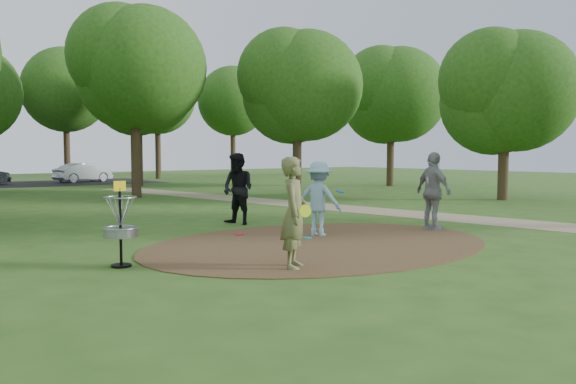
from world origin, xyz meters
TOP-DOWN VIEW (x-y plane):
  - ground at (0.00, 0.00)m, footprint 100.00×100.00m
  - dirt_clearing at (0.00, 0.00)m, footprint 8.40×8.40m
  - footpath at (6.50, 2.00)m, footprint 7.55×39.89m
  - parking_lot at (2.00, 30.00)m, footprint 14.00×8.00m
  - player_observer_with_disc at (-2.14, -1.72)m, footprint 0.85×0.84m
  - player_throwing_with_disc at (0.76, 0.95)m, footprint 1.37×1.36m
  - player_walking_with_disc at (0.40, 4.01)m, footprint 1.01×1.16m
  - player_waiting_with_disc at (3.75, -0.19)m, footprint 0.73×1.28m
  - disc_ground_cyan at (0.22, 0.74)m, footprint 0.22×0.22m
  - disc_ground_red at (-0.77, 2.15)m, footprint 0.22×0.22m
  - car_right at (4.55, 30.22)m, footprint 4.21×2.40m
  - disc_golf_basket at (-4.50, 0.30)m, footprint 0.63×0.63m
  - tree_ring at (2.11, 9.45)m, footprint 37.37×45.34m

SIDE VIEW (x-z plane):
  - ground at x=0.00m, z-range 0.00..0.00m
  - parking_lot at x=2.00m, z-range 0.00..0.01m
  - footpath at x=6.50m, z-range 0.00..0.01m
  - dirt_clearing at x=0.00m, z-range 0.00..0.02m
  - disc_ground_cyan at x=0.22m, z-range 0.02..0.04m
  - disc_ground_red at x=-0.77m, z-range 0.02..0.04m
  - car_right at x=4.55m, z-range 0.00..1.31m
  - disc_golf_basket at x=-4.50m, z-range 0.10..1.64m
  - player_throwing_with_disc at x=0.76m, z-range 0.00..1.83m
  - player_observer_with_disc at x=-2.14m, z-range 0.00..1.97m
  - player_walking_with_disc at x=0.40m, z-range 0.00..2.04m
  - player_waiting_with_disc at x=3.75m, z-range 0.00..2.06m
  - tree_ring at x=2.11m, z-range 0.64..9.75m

